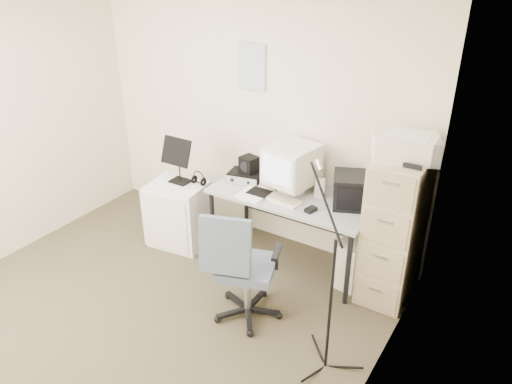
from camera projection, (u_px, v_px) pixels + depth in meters
The scene contains 21 objects.
floor at pixel (138, 325), 4.07m from camera, with size 3.60×3.60×0.01m, color #3D3728.
wall_back at pixel (254, 118), 4.87m from camera, with size 3.60×0.02×2.50m, color beige.
wall_right at pixel (360, 266), 2.66m from camera, with size 0.02×3.60×2.50m, color beige.
wall_calendar at pixel (252, 66), 4.64m from camera, with size 0.30×0.02×0.44m, color white.
filing_cabinet at pixel (394, 229), 4.15m from camera, with size 0.40×0.60×1.30m, color tan.
printer at pixel (405, 147), 3.79m from camera, with size 0.48×0.33×0.19m, color white.
desk at pixel (291, 229), 4.71m from camera, with size 1.50×0.70×0.73m, color #9F9F9F.
crt_monitor at pixel (292, 168), 4.52m from camera, with size 0.40×0.42×0.44m, color white.
crt_tv at pixel (352, 190), 4.31m from camera, with size 0.31×0.33×0.28m, color black.
desk_speaker at pixel (320, 188), 4.48m from camera, with size 0.09×0.09×0.16m, color silver.
keyboard at pixel (279, 199), 4.44m from camera, with size 0.43×0.15×0.02m, color white.
mouse at pixel (311, 210), 4.25m from camera, with size 0.06×0.11×0.03m, color black.
radio_receiver at pixel (246, 177), 4.78m from camera, with size 0.32×0.23×0.09m, color black.
radio_speaker at pixel (249, 164), 4.73m from camera, with size 0.15×0.14×0.15m, color black.
papers at pixel (256, 193), 4.55m from camera, with size 0.24×0.33×0.02m, color white.
pc_tower at pixel (356, 258), 4.52m from camera, with size 0.21×0.48×0.45m, color white.
office_chair at pixel (247, 265), 3.96m from camera, with size 0.57×0.57×0.99m, color slate.
side_cart at pixel (179, 214), 5.02m from camera, with size 0.54×0.43×0.67m, color silver.
music_stand at pixel (179, 160), 4.82m from camera, with size 0.32×0.17×0.47m, color black.
headphones at pixel (199, 180), 4.87m from camera, with size 0.15×0.15×0.03m, color black.
mic_stand at pixel (332, 287), 3.35m from camera, with size 0.02×0.02×1.43m, color black.
Camera 1 is at (2.49, -2.15, 2.80)m, focal length 35.00 mm.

